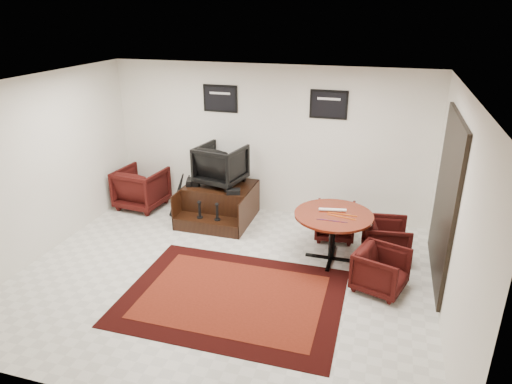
# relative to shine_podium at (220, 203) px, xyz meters

# --- Properties ---
(ground) EXTENTS (6.00, 6.00, 0.00)m
(ground) POSITION_rel_shine_podium_xyz_m (0.76, -1.90, -0.30)
(ground) COLOR silver
(ground) RESTS_ON ground
(room_shell) EXTENTS (6.02, 5.02, 2.81)m
(room_shell) POSITION_rel_shine_podium_xyz_m (1.16, -1.78, 1.49)
(room_shell) COLOR white
(room_shell) RESTS_ON ground
(area_rug) EXTENTS (2.97, 2.22, 0.01)m
(area_rug) POSITION_rel_shine_podium_xyz_m (1.07, -2.36, -0.29)
(area_rug) COLOR black
(area_rug) RESTS_ON ground
(shine_podium) EXTENTS (1.26, 1.29, 0.65)m
(shine_podium) POSITION_rel_shine_podium_xyz_m (0.00, 0.00, 0.00)
(shine_podium) COLOR black
(shine_podium) RESTS_ON ground
(shine_chair) EXTENTS (0.93, 0.89, 0.82)m
(shine_chair) POSITION_rel_shine_podium_xyz_m (0.00, 0.14, 0.76)
(shine_chair) COLOR black
(shine_chair) RESTS_ON shine_podium
(shoes_pair) EXTENTS (0.30, 0.33, 0.10)m
(shoes_pair) POSITION_rel_shine_podium_xyz_m (-0.49, -0.07, 0.40)
(shoes_pair) COLOR black
(shoes_pair) RESTS_ON shine_podium
(polish_kit) EXTENTS (0.28, 0.23, 0.08)m
(polish_kit) POSITION_rel_shine_podium_xyz_m (0.38, -0.28, 0.39)
(polish_kit) COLOR black
(polish_kit) RESTS_ON shine_podium
(umbrella_black) EXTENTS (0.35, 0.13, 0.93)m
(umbrella_black) POSITION_rel_shine_podium_xyz_m (-0.76, -0.19, 0.17)
(umbrella_black) COLOR black
(umbrella_black) RESTS_ON ground
(umbrella_hooked) EXTENTS (0.31, 0.11, 0.82)m
(umbrella_hooked) POSITION_rel_shine_podium_xyz_m (-0.73, 0.02, 0.11)
(umbrella_hooked) COLOR black
(umbrella_hooked) RESTS_ON ground
(armchair_side) EXTENTS (0.93, 0.88, 0.88)m
(armchair_side) POSITION_rel_shine_podium_xyz_m (-1.67, 0.07, 0.14)
(armchair_side) COLOR black
(armchair_side) RESTS_ON ground
(meeting_table) EXTENTS (1.20, 1.20, 0.79)m
(meeting_table) POSITION_rel_shine_podium_xyz_m (2.23, -0.95, 0.40)
(meeting_table) COLOR #4F190B
(meeting_table) RESTS_ON ground
(table_chair_back) EXTENTS (0.70, 0.66, 0.67)m
(table_chair_back) POSITION_rel_shine_podium_xyz_m (2.18, -0.19, 0.04)
(table_chair_back) COLOR black
(table_chair_back) RESTS_ON ground
(table_chair_window) EXTENTS (0.72, 0.75, 0.70)m
(table_chair_window) POSITION_rel_shine_podium_xyz_m (3.04, -0.65, 0.05)
(table_chair_window) COLOR black
(table_chair_window) RESTS_ON ground
(table_chair_corner) EXTENTS (0.79, 0.82, 0.68)m
(table_chair_corner) POSITION_rel_shine_podium_xyz_m (2.99, -1.59, 0.04)
(table_chair_corner) COLOR black
(table_chair_corner) RESTS_ON ground
(paper_roll) EXTENTS (0.42, 0.12, 0.05)m
(paper_roll) POSITION_rel_shine_podium_xyz_m (2.20, -0.86, 0.51)
(paper_roll) COLOR silver
(paper_roll) RESTS_ON meeting_table
(table_clutter) EXTENTS (0.57, 0.31, 0.01)m
(table_clutter) POSITION_rel_shine_podium_xyz_m (2.32, -1.04, 0.49)
(table_clutter) COLOR #DC5A0C
(table_clutter) RESTS_ON meeting_table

